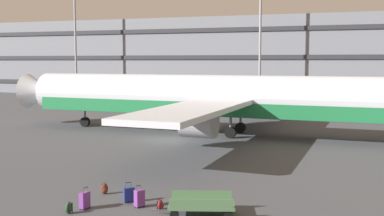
{
  "coord_description": "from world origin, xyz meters",
  "views": [
    {
      "loc": [
        13.22,
        -34.09,
        6.09
      ],
      "look_at": [
        3.4,
        -4.54,
        3.0
      ],
      "focal_mm": 44.14,
      "sensor_mm": 36.0,
      "label": 1
    }
  ],
  "objects_px": {
    "suitcase_navy": "(139,198)",
    "backpack_upright": "(69,208)",
    "suitcase_purple": "(85,200)",
    "suitcase_black": "(129,194)",
    "backpack_red": "(105,189)",
    "backpack_teal": "(160,205)",
    "airliner": "(225,98)",
    "baggage_cart": "(201,205)"
  },
  "relations": [
    {
      "from": "suitcase_navy",
      "to": "backpack_upright",
      "type": "xyz_separation_m",
      "value": [
        -2.34,
        -1.66,
        -0.17
      ]
    },
    {
      "from": "suitcase_navy",
      "to": "backpack_red",
      "type": "xyz_separation_m",
      "value": [
        -2.34,
        1.26,
        -0.15
      ]
    },
    {
      "from": "suitcase_navy",
      "to": "backpack_red",
      "type": "distance_m",
      "value": 2.66
    },
    {
      "from": "backpack_upright",
      "to": "baggage_cart",
      "type": "height_order",
      "value": "baggage_cart"
    },
    {
      "from": "backpack_red",
      "to": "suitcase_black",
      "type": "bearing_deg",
      "value": -25.64
    },
    {
      "from": "suitcase_navy",
      "to": "backpack_upright",
      "type": "bearing_deg",
      "value": -144.58
    },
    {
      "from": "airliner",
      "to": "suitcase_purple",
      "type": "bearing_deg",
      "value": -91.45
    },
    {
      "from": "suitcase_black",
      "to": "backpack_red",
      "type": "relative_size",
      "value": 1.56
    },
    {
      "from": "suitcase_purple",
      "to": "suitcase_black",
      "type": "relative_size",
      "value": 1.08
    },
    {
      "from": "backpack_teal",
      "to": "backpack_red",
      "type": "distance_m",
      "value": 3.56
    },
    {
      "from": "airliner",
      "to": "suitcase_navy",
      "type": "height_order",
      "value": "airliner"
    },
    {
      "from": "suitcase_purple",
      "to": "baggage_cart",
      "type": "relative_size",
      "value": 0.28
    },
    {
      "from": "suitcase_black",
      "to": "backpack_upright",
      "type": "bearing_deg",
      "value": -126.94
    },
    {
      "from": "suitcase_navy",
      "to": "suitcase_purple",
      "type": "bearing_deg",
      "value": -155.32
    },
    {
      "from": "suitcase_navy",
      "to": "suitcase_black",
      "type": "distance_m",
      "value": 0.87
    },
    {
      "from": "suitcase_navy",
      "to": "suitcase_purple",
      "type": "height_order",
      "value": "suitcase_purple"
    },
    {
      "from": "backpack_upright",
      "to": "backpack_teal",
      "type": "bearing_deg",
      "value": 26.06
    },
    {
      "from": "suitcase_navy",
      "to": "backpack_upright",
      "type": "distance_m",
      "value": 2.88
    },
    {
      "from": "backpack_red",
      "to": "suitcase_purple",
      "type": "bearing_deg",
      "value": -82.46
    },
    {
      "from": "backpack_red",
      "to": "baggage_cart",
      "type": "distance_m",
      "value": 5.31
    },
    {
      "from": "airliner",
      "to": "suitcase_black",
      "type": "bearing_deg",
      "value": -87.69
    },
    {
      "from": "airliner",
      "to": "backpack_teal",
      "type": "bearing_deg",
      "value": -82.98
    },
    {
      "from": "suitcase_navy",
      "to": "baggage_cart",
      "type": "relative_size",
      "value": 0.27
    },
    {
      "from": "suitcase_purple",
      "to": "suitcase_black",
      "type": "bearing_deg",
      "value": 47.17
    },
    {
      "from": "suitcase_black",
      "to": "baggage_cart",
      "type": "xyz_separation_m",
      "value": [
        3.49,
        -0.66,
        0.07
      ]
    },
    {
      "from": "backpack_upright",
      "to": "airliner",
      "type": "bearing_deg",
      "value": 87.82
    },
    {
      "from": "backpack_teal",
      "to": "backpack_upright",
      "type": "relative_size",
      "value": 0.9
    },
    {
      "from": "suitcase_black",
      "to": "baggage_cart",
      "type": "bearing_deg",
      "value": -10.69
    },
    {
      "from": "suitcase_black",
      "to": "suitcase_navy",
      "type": "bearing_deg",
      "value": -34.03
    },
    {
      "from": "airliner",
      "to": "suitcase_navy",
      "type": "xyz_separation_m",
      "value": [
        1.51,
        -20.1,
        -2.65
      ]
    },
    {
      "from": "suitcase_black",
      "to": "backpack_teal",
      "type": "bearing_deg",
      "value": -17.59
    },
    {
      "from": "suitcase_purple",
      "to": "backpack_upright",
      "type": "bearing_deg",
      "value": -112.11
    },
    {
      "from": "suitcase_navy",
      "to": "backpack_upright",
      "type": "relative_size",
      "value": 1.77
    },
    {
      "from": "baggage_cart",
      "to": "backpack_red",
      "type": "bearing_deg",
      "value": 164.31
    },
    {
      "from": "baggage_cart",
      "to": "suitcase_purple",
      "type": "bearing_deg",
      "value": -170.93
    },
    {
      "from": "airliner",
      "to": "suitcase_black",
      "type": "height_order",
      "value": "airliner"
    },
    {
      "from": "suitcase_purple",
      "to": "backpack_red",
      "type": "xyz_separation_m",
      "value": [
        -0.29,
        2.2,
        -0.14
      ]
    },
    {
      "from": "airliner",
      "to": "baggage_cart",
      "type": "bearing_deg",
      "value": -78.07
    },
    {
      "from": "suitcase_black",
      "to": "backpack_teal",
      "type": "xyz_separation_m",
      "value": [
        1.69,
        -0.54,
        -0.15
      ]
    },
    {
      "from": "suitcase_purple",
      "to": "suitcase_black",
      "type": "xyz_separation_m",
      "value": [
        1.32,
        1.43,
        -0.03
      ]
    },
    {
      "from": "airliner",
      "to": "backpack_teal",
      "type": "distance_m",
      "value": 20.5
    },
    {
      "from": "suitcase_navy",
      "to": "suitcase_black",
      "type": "relative_size",
      "value": 1.06
    }
  ]
}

